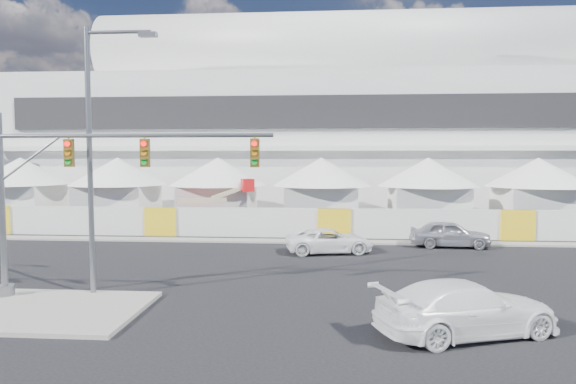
# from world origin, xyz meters

# --- Properties ---
(ground) EXTENTS (160.00, 160.00, 0.00)m
(ground) POSITION_xyz_m (0.00, 0.00, 0.00)
(ground) COLOR black
(ground) RESTS_ON ground
(median_island) EXTENTS (10.00, 5.00, 0.15)m
(median_island) POSITION_xyz_m (-6.00, -3.00, 0.07)
(median_island) COLOR gray
(median_island) RESTS_ON ground
(far_curb) EXTENTS (80.00, 1.20, 0.12)m
(far_curb) POSITION_xyz_m (20.00, 12.50, 0.06)
(far_curb) COLOR gray
(far_curb) RESTS_ON ground
(stadium) EXTENTS (80.00, 24.80, 21.98)m
(stadium) POSITION_xyz_m (8.71, 41.50, 9.45)
(stadium) COLOR silver
(stadium) RESTS_ON ground
(tent_row) EXTENTS (53.40, 8.40, 5.40)m
(tent_row) POSITION_xyz_m (0.50, 24.00, 3.15)
(tent_row) COLOR white
(tent_row) RESTS_ON ground
(hoarding_fence) EXTENTS (70.00, 0.25, 2.00)m
(hoarding_fence) POSITION_xyz_m (6.00, 14.50, 1.00)
(hoarding_fence) COLOR silver
(hoarding_fence) RESTS_ON ground
(sedan_silver) EXTENTS (2.17, 4.86, 1.62)m
(sedan_silver) POSITION_xyz_m (12.98, 11.50, 0.81)
(sedan_silver) COLOR silver
(sedan_silver) RESTS_ON ground
(pickup_curb) EXTENTS (3.24, 5.35, 1.39)m
(pickup_curb) POSITION_xyz_m (5.68, 9.06, 0.69)
(pickup_curb) COLOR white
(pickup_curb) RESTS_ON ground
(pickup_near) EXTENTS (4.19, 6.24, 1.68)m
(pickup_near) POSITION_xyz_m (9.84, -4.16, 0.84)
(pickup_near) COLOR white
(pickup_near) RESTS_ON ground
(lot_car_a) EXTENTS (3.36, 4.44, 1.40)m
(lot_car_a) POSITION_xyz_m (20.13, 18.14, 0.70)
(lot_car_a) COLOR white
(lot_car_a) RESTS_ON ground
(traffic_mast) EXTENTS (10.80, 0.68, 7.02)m
(traffic_mast) POSITION_xyz_m (-4.51, -1.48, 4.14)
(traffic_mast) COLOR slate
(traffic_mast) RESTS_ON median_island
(streetlight_median) EXTENTS (2.85, 0.29, 10.31)m
(streetlight_median) POSITION_xyz_m (-3.41, -0.80, 6.07)
(streetlight_median) COLOR gray
(streetlight_median) RESTS_ON median_island
(boom_lift) EXTENTS (7.56, 2.94, 3.70)m
(boom_lift) POSITION_xyz_m (-4.75, 18.88, 0.99)
(boom_lift) COLOR red
(boom_lift) RESTS_ON ground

